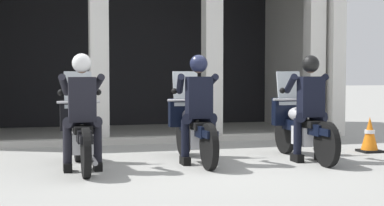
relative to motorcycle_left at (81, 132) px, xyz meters
name	(u,v)px	position (x,y,z in m)	size (l,w,h in m)	color
ground_plane	(158,141)	(1.67, 2.72, -0.50)	(80.00, 80.00, 0.00)	#999993
station_building	(139,36)	(1.70, 4.91, 1.65)	(7.88, 3.97, 3.53)	black
kerb_strip	(163,140)	(1.70, 2.46, -0.44)	(7.38, 0.24, 0.12)	#B7B5AD
motorcycle_left	(81,132)	(0.00, 0.00, 0.00)	(0.62, 2.04, 1.35)	black
police_officer_left	(82,102)	(0.00, -0.28, 0.44)	(0.63, 0.61, 1.58)	black
motorcycle_center	(193,128)	(1.67, 0.16, 0.00)	(0.62, 2.04, 1.35)	black
police_officer_center	(198,100)	(1.67, -0.13, 0.44)	(0.63, 0.61, 1.58)	black
motorcycle_right	(301,126)	(3.34, -0.04, 0.00)	(0.62, 2.04, 1.35)	black
police_officer_right	(310,99)	(3.34, -0.32, 0.44)	(0.63, 0.61, 1.58)	black
traffic_cone_flank	(370,135)	(4.77, 0.32, -0.21)	(0.34, 0.34, 0.59)	black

